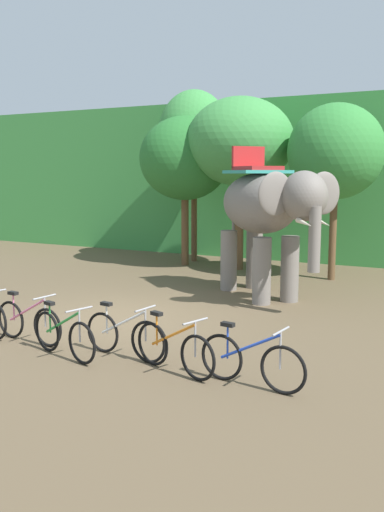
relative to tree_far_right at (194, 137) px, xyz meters
The scene contains 12 objects.
ground_plane 9.26m from the tree_far_right, 74.33° to the right, with size 80.00×80.00×0.00m, color brown.
foliage_hedge 5.17m from the tree_far_right, 63.52° to the left, with size 36.00×6.00×5.73m, color #3D8E42.
tree_far_right is the anchor object (origin of this frame).
tree_left 1.22m from the tree_far_right, 82.15° to the right, with size 3.03×3.03×4.99m.
tree_center 2.32m from the tree_far_right, 24.01° to the right, with size 3.40×3.40×5.49m.
tree_center_right 5.43m from the tree_far_right, 14.43° to the right, with size 2.75×2.75×5.08m.
elephant 6.65m from the tree_far_right, 46.86° to the right, with size 3.81×3.52×3.78m.
bike_pink 10.99m from the tree_far_right, 80.30° to the right, with size 1.71×0.52×0.92m.
bike_green 11.58m from the tree_far_right, 74.66° to the right, with size 1.66×0.63×0.92m.
bike_white 11.43m from the tree_far_right, 69.29° to the right, with size 1.70×0.52×0.92m.
bike_orange 12.05m from the tree_far_right, 64.58° to the right, with size 1.65×0.66×0.92m.
bike_blue 12.63m from the tree_far_right, 59.07° to the right, with size 1.70×0.52×0.92m.
Camera 1 is at (6.73, -9.70, 3.05)m, focal length 39.09 mm.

